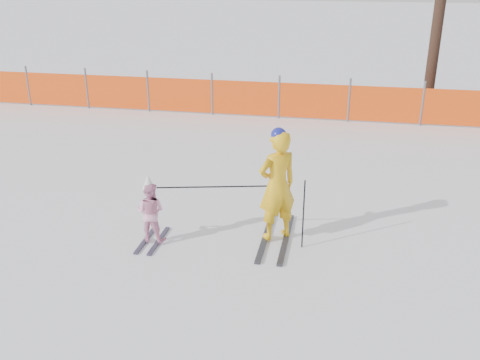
% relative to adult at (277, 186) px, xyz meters
% --- Properties ---
extents(ground, '(120.00, 120.00, 0.00)m').
position_rel_adult_xyz_m(ground, '(-0.61, -0.49, -0.95)').
color(ground, white).
rests_on(ground, ground).
extents(adult, '(0.80, 1.73, 1.92)m').
position_rel_adult_xyz_m(adult, '(0.00, 0.00, 0.00)').
color(adult, black).
rests_on(adult, ground).
extents(child, '(0.51, 0.95, 1.18)m').
position_rel_adult_xyz_m(child, '(-1.98, -0.47, -0.41)').
color(child, black).
rests_on(child, ground).
extents(ski_poles, '(2.33, 0.43, 1.16)m').
position_rel_adult_xyz_m(ski_poles, '(-0.42, -0.22, -0.15)').
color(ski_poles, black).
rests_on(ski_poles, ground).
extents(safety_fence, '(16.39, 0.06, 1.25)m').
position_rel_adult_xyz_m(safety_fence, '(-2.73, 7.39, -0.40)').
color(safety_fence, '#595960').
rests_on(safety_fence, ground).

